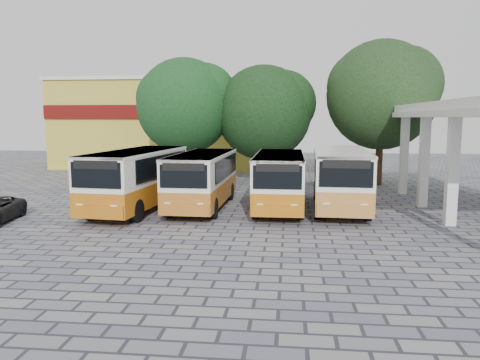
# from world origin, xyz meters

# --- Properties ---
(ground) EXTENTS (90.00, 90.00, 0.00)m
(ground) POSITION_xyz_m (0.00, 0.00, 0.00)
(ground) COLOR #595969
(ground) RESTS_ON ground
(shophouse_block) EXTENTS (20.40, 10.40, 8.30)m
(shophouse_block) POSITION_xyz_m (-11.00, 25.99, 4.16)
(shophouse_block) COLOR gold
(shophouse_block) RESTS_ON ground
(bus_far_left) EXTENTS (3.31, 8.61, 3.03)m
(bus_far_left) POSITION_xyz_m (-6.82, 3.72, 1.75)
(bus_far_left) COLOR #AC5B0C
(bus_far_left) RESTS_ON ground
(bus_centre_left) EXTENTS (2.61, 7.96, 2.85)m
(bus_centre_left) POSITION_xyz_m (-3.62, 4.58, 1.65)
(bus_centre_left) COLOR #AA5F1B
(bus_centre_left) RESTS_ON ground
(bus_centre_right) EXTENTS (2.44, 7.88, 2.84)m
(bus_centre_right) POSITION_xyz_m (0.34, 4.75, 1.64)
(bus_centre_right) COLOR #B2610B
(bus_centre_right) RESTS_ON ground
(bus_far_right) EXTENTS (2.94, 8.53, 3.04)m
(bus_far_right) POSITION_xyz_m (3.43, 5.09, 1.76)
(bus_far_right) COLOR #B87833
(bus_far_right) RESTS_ON ground
(tree_left) EXTENTS (7.26, 6.91, 8.98)m
(tree_left) POSITION_xyz_m (-6.69, 14.62, 5.75)
(tree_left) COLOR #3B270F
(tree_left) RESTS_ON ground
(tree_middle) EXTENTS (7.17, 6.83, 8.44)m
(tree_middle) POSITION_xyz_m (-0.96, 14.97, 5.26)
(tree_middle) COLOR black
(tree_middle) RESTS_ON ground
(tree_right) EXTENTS (7.87, 7.49, 9.96)m
(tree_right) POSITION_xyz_m (7.16, 14.32, 6.47)
(tree_right) COLOR #4A2C17
(tree_right) RESTS_ON ground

